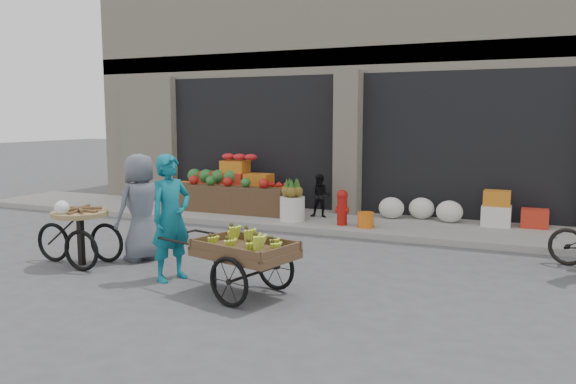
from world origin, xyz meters
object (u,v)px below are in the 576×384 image
at_px(pineapple_bin, 292,209).
at_px(orange_bucket, 366,220).
at_px(vendor_woman, 171,218).
at_px(vendor_grey, 140,207).
at_px(banana_cart, 242,246).
at_px(fire_hydrant, 342,206).
at_px(seated_person, 320,196).
at_px(tricycle_cart, 80,229).

bearing_deg(pineapple_bin, orange_bucket, -3.58).
xyz_separation_m(pineapple_bin, vendor_woman, (-0.02, -4.24, 0.51)).
bearing_deg(vendor_grey, banana_cart, 83.99).
bearing_deg(fire_hydrant, seated_person, 137.12).
bearing_deg(seated_person, vendor_woman, -104.97).
xyz_separation_m(banana_cart, tricycle_cart, (-2.98, 0.33, -0.07)).
relative_size(banana_cart, tricycle_cart, 1.56).
relative_size(banana_cart, vendor_grey, 1.31).
height_order(orange_bucket, seated_person, seated_person).
distance_m(banana_cart, vendor_grey, 2.52).
relative_size(seated_person, vendor_woman, 0.53).
bearing_deg(vendor_woman, tricycle_cart, 104.88).
bearing_deg(vendor_woman, orange_bucket, -3.22).
height_order(fire_hydrant, vendor_grey, vendor_grey).
distance_m(fire_hydrant, banana_cart, 4.42).
distance_m(orange_bucket, tricycle_cart, 5.27).
distance_m(pineapple_bin, banana_cart, 4.64).
xyz_separation_m(orange_bucket, seated_person, (-1.20, 0.70, 0.31)).
height_order(orange_bucket, vendor_grey, vendor_grey).
xyz_separation_m(pineapple_bin, vendor_grey, (-1.11, -3.52, 0.48)).
xyz_separation_m(orange_bucket, vendor_grey, (-2.71, -3.42, 0.58)).
height_order(pineapple_bin, vendor_grey, vendor_grey).
bearing_deg(pineapple_bin, seated_person, 56.31).
height_order(seated_person, vendor_grey, vendor_grey).
xyz_separation_m(tricycle_cart, vendor_grey, (0.66, 0.62, 0.28)).
relative_size(tricycle_cart, vendor_grey, 0.84).
bearing_deg(fire_hydrant, vendor_woman, -104.98).
bearing_deg(vendor_woman, vendor_grey, 74.51).
distance_m(fire_hydrant, tricycle_cart, 4.99).
bearing_deg(vendor_woman, banana_cart, -82.40).
bearing_deg(pineapple_bin, tricycle_cart, -113.11).
height_order(pineapple_bin, fire_hydrant, fire_hydrant).
relative_size(orange_bucket, tricycle_cart, 0.22).
relative_size(fire_hydrant, vendor_woman, 0.40).
distance_m(fire_hydrant, vendor_grey, 4.12).
bearing_deg(orange_bucket, pineapple_bin, 176.42).
bearing_deg(seated_person, fire_hydrant, -52.88).
xyz_separation_m(pineapple_bin, seated_person, (0.40, 0.60, 0.21)).
bearing_deg(banana_cart, tricycle_cart, -171.61).
height_order(orange_bucket, banana_cart, banana_cart).
height_order(pineapple_bin, banana_cart, banana_cart).
distance_m(pineapple_bin, vendor_grey, 3.72).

